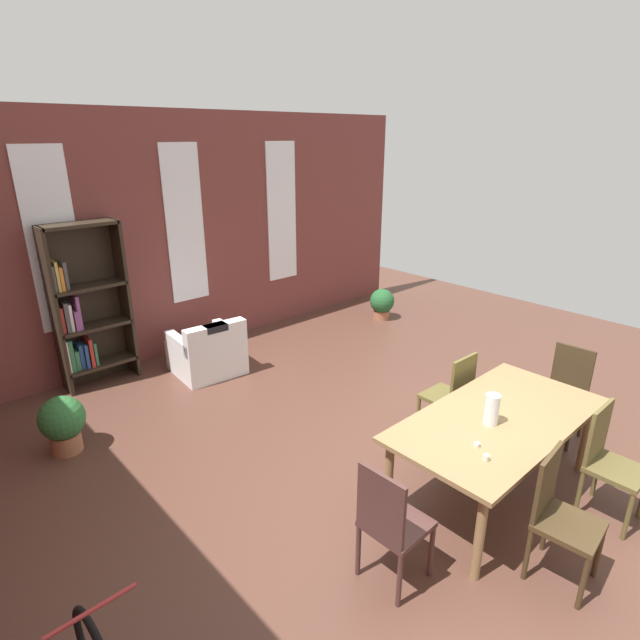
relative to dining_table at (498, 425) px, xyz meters
The scene contains 18 objects.
ground_plane 0.78m from the dining_table, 131.79° to the left, with size 11.31×11.31×0.00m, color brown.
back_wall_brick 4.80m from the dining_table, 93.12° to the left, with size 8.16×0.12×3.26m, color brown.
window_pane_0 5.13m from the dining_table, 112.61° to the left, with size 0.55×0.02×2.12m, color white.
window_pane_1 4.76m from the dining_table, 93.17° to the left, with size 0.55×0.02×2.12m, color white.
window_pane_2 4.96m from the dining_table, 73.00° to the left, with size 0.55×0.02×2.12m, color white.
dining_table is the anchor object (origin of this frame).
vase_on_table 0.25m from the dining_table, behind, with size 0.12×0.12×0.26m, color silver.
tealight_candle_0 0.53m from the dining_table, 168.71° to the right, with size 0.04×0.04×0.03m, color silver.
tealight_candle_1 0.67m from the dining_table, 158.88° to the right, with size 0.04×0.04×0.04m, color silver.
dining_chair_head_left 1.38m from the dining_table, behind, with size 0.41×0.41×0.95m.
dining_chair_near_right 0.87m from the dining_table, 58.49° to the right, with size 0.40×0.40×0.95m.
dining_chair_head_right 1.38m from the dining_table, ahead, with size 0.42×0.42×0.95m.
dining_chair_far_right 0.87m from the dining_table, 58.56° to the left, with size 0.41×0.41×0.95m.
dining_chair_near_left 0.88m from the dining_table, 121.91° to the right, with size 0.44×0.44×0.95m.
bookshelf_tall 4.79m from the dining_table, 111.64° to the left, with size 0.87×0.33×2.00m.
armchair_white 3.80m from the dining_table, 98.53° to the left, with size 0.86×0.86×0.75m.
potted_plant_by_shelf 4.49m from the dining_table, 53.11° to the left, with size 0.41×0.41×0.51m.
potted_plant_corner 4.04m from the dining_table, 128.69° to the left, with size 0.43×0.43×0.59m.
Camera 1 is at (-3.28, -1.96, 2.95)m, focal length 28.34 mm.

